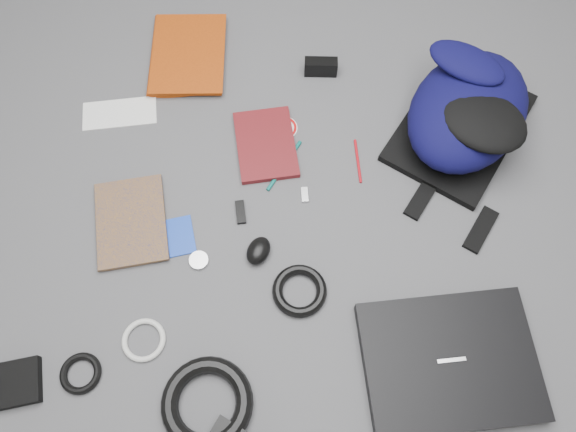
% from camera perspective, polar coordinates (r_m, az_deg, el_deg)
% --- Properties ---
extents(ground, '(4.00, 4.00, 0.00)m').
position_cam_1_polar(ground, '(1.34, 0.00, -0.35)').
color(ground, '#4F4F51').
rests_on(ground, ground).
extents(backpack, '(0.42, 0.49, 0.17)m').
position_cam_1_polar(backpack, '(1.46, 17.82, 10.17)').
color(backpack, black).
rests_on(backpack, ground).
extents(laptop, '(0.43, 0.38, 0.04)m').
position_cam_1_polar(laptop, '(1.28, 16.06, -14.03)').
color(laptop, black).
rests_on(laptop, ground).
extents(textbook_red, '(0.25, 0.31, 0.03)m').
position_cam_1_polar(textbook_red, '(1.63, -13.75, 15.59)').
color(textbook_red, '#8A2E07').
rests_on(textbook_red, ground).
extents(comic_book, '(0.23, 0.27, 0.02)m').
position_cam_1_polar(comic_book, '(1.40, -18.89, -1.11)').
color(comic_book, '#B8750D').
rests_on(comic_book, ground).
extents(envelope, '(0.21, 0.14, 0.00)m').
position_cam_1_polar(envelope, '(1.55, -16.73, 9.97)').
color(envelope, silver).
rests_on(envelope, ground).
extents(dvd_case, '(0.21, 0.24, 0.02)m').
position_cam_1_polar(dvd_case, '(1.43, -2.27, 7.27)').
color(dvd_case, '#4A0E10').
rests_on(dvd_case, ground).
extents(compact_camera, '(0.09, 0.05, 0.05)m').
position_cam_1_polar(compact_camera, '(1.55, 3.36, 14.88)').
color(compact_camera, black).
rests_on(compact_camera, ground).
extents(sticker_disc, '(0.08, 0.08, 0.00)m').
position_cam_1_polar(sticker_disc, '(1.47, -0.43, 8.94)').
color(sticker_disc, white).
rests_on(sticker_disc, ground).
extents(pen_teal, '(0.06, 0.15, 0.01)m').
position_cam_1_polar(pen_teal, '(1.40, -0.39, 5.17)').
color(pen_teal, '#0A6159').
rests_on(pen_teal, ground).
extents(pen_red, '(0.04, 0.12, 0.01)m').
position_cam_1_polar(pen_red, '(1.42, 7.11, 5.58)').
color(pen_red, '#B70E17').
rests_on(pen_red, ground).
extents(id_badge, '(0.10, 0.11, 0.00)m').
position_cam_1_polar(id_badge, '(1.35, -10.88, -2.02)').
color(id_badge, '#183FB9').
rests_on(id_badge, ground).
extents(usb_black, '(0.04, 0.06, 0.01)m').
position_cam_1_polar(usb_black, '(1.35, -4.84, 0.39)').
color(usb_black, black).
rests_on(usb_black, ground).
extents(usb_silver, '(0.03, 0.04, 0.01)m').
position_cam_1_polar(usb_silver, '(1.37, 1.71, 2.16)').
color(usb_silver, silver).
rests_on(usb_silver, ground).
extents(mouse, '(0.07, 0.08, 0.04)m').
position_cam_1_polar(mouse, '(1.30, -3.02, -3.55)').
color(mouse, black).
rests_on(mouse, ground).
extents(headphone_left, '(0.05, 0.05, 0.01)m').
position_cam_1_polar(headphone_left, '(1.36, -15.22, -3.32)').
color(headphone_left, silver).
rests_on(headphone_left, ground).
extents(headphone_right, '(0.05, 0.05, 0.01)m').
position_cam_1_polar(headphone_right, '(1.32, -9.04, -4.49)').
color(headphone_right, '#B3B3B5').
rests_on(headphone_right, ground).
extents(cable_coil, '(0.13, 0.13, 0.02)m').
position_cam_1_polar(cable_coil, '(1.27, 1.18, -7.59)').
color(cable_coil, black).
rests_on(cable_coil, ground).
extents(power_cord_coil, '(0.20, 0.20, 0.04)m').
position_cam_1_polar(power_cord_coil, '(1.23, -8.22, -18.31)').
color(power_cord_coil, black).
rests_on(power_cord_coil, ground).
extents(pouch, '(0.12, 0.12, 0.02)m').
position_cam_1_polar(pouch, '(1.35, -25.80, -15.04)').
color(pouch, black).
rests_on(pouch, ground).
extents(earbud_coil, '(0.09, 0.09, 0.02)m').
position_cam_1_polar(earbud_coil, '(1.31, -20.32, -14.77)').
color(earbud_coil, black).
rests_on(earbud_coil, ground).
extents(white_cable_coil, '(0.13, 0.13, 0.01)m').
position_cam_1_polar(white_cable_coil, '(1.29, -14.45, -12.11)').
color(white_cable_coil, silver).
rests_on(white_cable_coil, ground).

